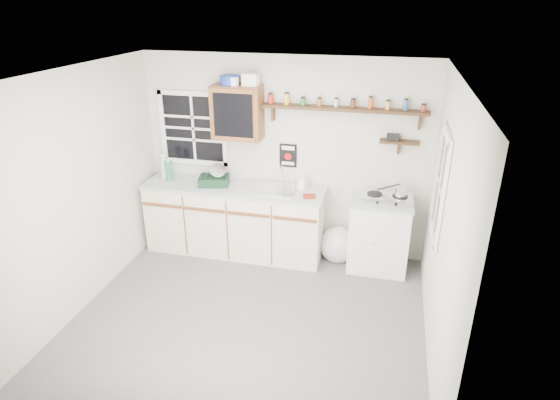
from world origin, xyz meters
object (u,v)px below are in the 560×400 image
at_px(right_cabinet, 379,234).
at_px(spice_shelf, 343,108).
at_px(dish_rack, 215,178).
at_px(main_cabinet, 235,219).
at_px(upper_cabinet, 237,112).
at_px(hotplate, 387,198).

distance_m(right_cabinet, spice_shelf, 1.58).
bearing_deg(dish_rack, main_cabinet, -12.98).
bearing_deg(upper_cabinet, right_cabinet, -3.76).
bearing_deg(right_cabinet, dish_rack, -179.21).
bearing_deg(spice_shelf, hotplate, -19.41).
bearing_deg(right_cabinet, spice_shelf, 160.73).
bearing_deg(upper_cabinet, hotplate, -4.27).
height_order(main_cabinet, hotplate, hotplate).
bearing_deg(hotplate, right_cabinet, 156.88).
xyz_separation_m(right_cabinet, upper_cabinet, (-1.80, 0.12, 1.37)).
height_order(right_cabinet, hotplate, hotplate).
xyz_separation_m(upper_cabinet, hotplate, (1.85, -0.14, -0.88)).
xyz_separation_m(right_cabinet, dish_rack, (-2.08, -0.03, 0.55)).
bearing_deg(main_cabinet, spice_shelf, 9.32).
relative_size(right_cabinet, spice_shelf, 0.48).
bearing_deg(right_cabinet, main_cabinet, -179.21).
height_order(upper_cabinet, hotplate, upper_cabinet).
xyz_separation_m(spice_shelf, hotplate, (0.59, -0.21, -0.98)).
xyz_separation_m(main_cabinet, spice_shelf, (1.30, 0.21, 1.47)).
bearing_deg(dish_rack, right_cabinet, -12.93).
relative_size(upper_cabinet, spice_shelf, 0.34).
relative_size(main_cabinet, spice_shelf, 1.21).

